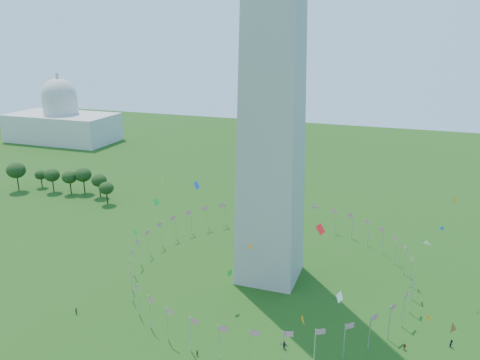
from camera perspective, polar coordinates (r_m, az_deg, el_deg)
name	(u,v)px	position (r m, az deg, el deg)	size (l,w,h in m)	color
flag_ring	(269,262)	(139.63, 3.61, -9.90)	(80.24, 80.24, 9.00)	silver
capitol_building	(60,106)	(331.34, -21.05, 8.38)	(70.00, 35.00, 46.00)	beige
kites_aloft	(311,269)	(106.67, 8.63, -10.72)	(106.26, 78.91, 36.13)	white
tree_line_west	(61,182)	(222.40, -20.94, -0.21)	(55.64, 15.55, 13.06)	#234517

